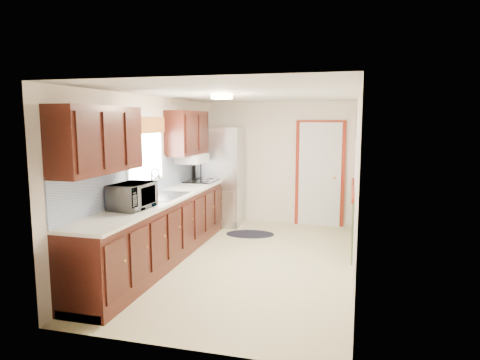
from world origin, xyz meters
The scene contains 8 objects.
room_shell centered at (0.00, 0.00, 1.20)m, with size 3.20×5.20×2.52m.
kitchen_run centered at (-1.24, -0.29, 0.81)m, with size 0.63×4.00×2.20m.
back_wall_trim centered at (0.99, 2.21, 0.89)m, with size 1.12×2.30×2.08m.
ceiling_fixture centered at (-0.30, -0.20, 2.36)m, with size 0.30×0.30×0.06m, color #FFD88C.
microwave centered at (-1.20, -1.10, 1.14)m, with size 0.58×0.32×0.39m, color white.
refrigerator centered at (-1.02, 2.05, 0.95)m, with size 0.84×0.82×1.91m.
rug centered at (-0.29, 1.45, 0.01)m, with size 0.86×0.56×0.01m, color black.
cooktop centered at (-1.19, 1.40, 0.95)m, with size 0.52×0.62×0.02m, color black.
Camera 1 is at (1.44, -5.85, 2.04)m, focal length 32.00 mm.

